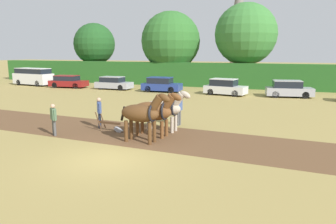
{
  "coord_description": "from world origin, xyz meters",
  "views": [
    {
      "loc": [
        6.78,
        -10.89,
        4.28
      ],
      "look_at": [
        0.67,
        4.94,
        1.1
      ],
      "focal_mm": 35.0,
      "sensor_mm": 36.0,
      "label": 1
    }
  ],
  "objects_px": {
    "farmer_at_plow": "(99,110)",
    "parked_car_center_left": "(113,83)",
    "tree_left": "(171,41)",
    "farmer_beside_team": "(179,107)",
    "parked_van": "(33,76)",
    "plow": "(112,125)",
    "parked_car_right": "(289,89)",
    "draft_horse_trail_left": "(164,108)",
    "farmer_onlooker_left": "(53,117)",
    "parked_car_center_right": "(225,87)",
    "church_spire": "(238,19)",
    "tree_center_left": "(246,34)",
    "parked_car_center": "(161,85)",
    "draft_horse_lead_right": "(154,111)",
    "parked_car_left": "(68,82)",
    "tree_far_left": "(94,44)",
    "draft_horse_lead_left": "(142,113)"
  },
  "relations": [
    {
      "from": "parked_car_center_left",
      "to": "parked_car_left",
      "type": "bearing_deg",
      "value": -176.18
    },
    {
      "from": "farmer_at_plow",
      "to": "parked_car_center_left",
      "type": "distance_m",
      "value": 18.94
    },
    {
      "from": "church_spire",
      "to": "parked_car_left",
      "type": "height_order",
      "value": "church_spire"
    },
    {
      "from": "tree_center_left",
      "to": "parked_car_center",
      "type": "relative_size",
      "value": 2.37
    },
    {
      "from": "farmer_onlooker_left",
      "to": "church_spire",
      "type": "bearing_deg",
      "value": 35.33
    },
    {
      "from": "draft_horse_trail_left",
      "to": "farmer_onlooker_left",
      "type": "distance_m",
      "value": 5.71
    },
    {
      "from": "parked_van",
      "to": "draft_horse_lead_right",
      "type": "bearing_deg",
      "value": -29.88
    },
    {
      "from": "draft_horse_lead_right",
      "to": "parked_car_left",
      "type": "height_order",
      "value": "draft_horse_lead_right"
    },
    {
      "from": "plow",
      "to": "parked_car_left",
      "type": "distance_m",
      "value": 23.11
    },
    {
      "from": "tree_far_left",
      "to": "plow",
      "type": "relative_size",
      "value": 5.14
    },
    {
      "from": "farmer_beside_team",
      "to": "draft_horse_lead_left",
      "type": "bearing_deg",
      "value": -87.89
    },
    {
      "from": "tree_left",
      "to": "church_spire",
      "type": "distance_m",
      "value": 26.87
    },
    {
      "from": "plow",
      "to": "parked_car_center_right",
      "type": "bearing_deg",
      "value": 83.75
    },
    {
      "from": "draft_horse_lead_right",
      "to": "church_spire",
      "type": "bearing_deg",
      "value": 97.81
    },
    {
      "from": "draft_horse_lead_left",
      "to": "parked_car_center_right",
      "type": "height_order",
      "value": "draft_horse_lead_left"
    },
    {
      "from": "tree_left",
      "to": "farmer_at_plow",
      "type": "xyz_separation_m",
      "value": [
        5.16,
        -24.99,
        -4.51
      ]
    },
    {
      "from": "farmer_onlooker_left",
      "to": "parked_car_center",
      "type": "distance_m",
      "value": 18.93
    },
    {
      "from": "draft_horse_lead_left",
      "to": "farmer_onlooker_left",
      "type": "relative_size",
      "value": 1.63
    },
    {
      "from": "parked_van",
      "to": "parked_car_right",
      "type": "relative_size",
      "value": 1.24
    },
    {
      "from": "parked_car_center",
      "to": "farmer_onlooker_left",
      "type": "bearing_deg",
      "value": -87.46
    },
    {
      "from": "tree_center_left",
      "to": "farmer_beside_team",
      "type": "relative_size",
      "value": 5.46
    },
    {
      "from": "tree_center_left",
      "to": "farmer_onlooker_left",
      "type": "bearing_deg",
      "value": -101.47
    },
    {
      "from": "farmer_at_plow",
      "to": "parked_car_right",
      "type": "bearing_deg",
      "value": 22.6
    },
    {
      "from": "plow",
      "to": "farmer_beside_team",
      "type": "relative_size",
      "value": 0.88
    },
    {
      "from": "tree_left",
      "to": "farmer_beside_team",
      "type": "bearing_deg",
      "value": -68.22
    },
    {
      "from": "draft_horse_lead_right",
      "to": "parked_car_right",
      "type": "height_order",
      "value": "draft_horse_lead_right"
    },
    {
      "from": "church_spire",
      "to": "parked_car_right",
      "type": "bearing_deg",
      "value": -72.84
    },
    {
      "from": "parked_van",
      "to": "parked_car_center_left",
      "type": "relative_size",
      "value": 1.33
    },
    {
      "from": "tree_center_left",
      "to": "parked_car_right",
      "type": "bearing_deg",
      "value": -56.82
    },
    {
      "from": "tree_left",
      "to": "parked_car_right",
      "type": "relative_size",
      "value": 2.09
    },
    {
      "from": "farmer_beside_team",
      "to": "parked_car_center",
      "type": "relative_size",
      "value": 0.43
    },
    {
      "from": "parked_van",
      "to": "parked_car_center_left",
      "type": "distance_m",
      "value": 11.65
    },
    {
      "from": "tree_far_left",
      "to": "parked_car_center_left",
      "type": "height_order",
      "value": "tree_far_left"
    },
    {
      "from": "farmer_beside_team",
      "to": "parked_car_center_right",
      "type": "distance_m",
      "value": 14.31
    },
    {
      "from": "tree_far_left",
      "to": "parked_car_right",
      "type": "distance_m",
      "value": 28.31
    },
    {
      "from": "parked_car_left",
      "to": "parked_car_center_left",
      "type": "xyz_separation_m",
      "value": [
        5.92,
        0.37,
        -0.01
      ]
    },
    {
      "from": "church_spire",
      "to": "parked_car_right",
      "type": "distance_m",
      "value": 36.85
    },
    {
      "from": "tree_left",
      "to": "parked_car_center",
      "type": "xyz_separation_m",
      "value": [
        2.13,
        -8.43,
        -4.77
      ]
    },
    {
      "from": "tree_far_left",
      "to": "church_spire",
      "type": "height_order",
      "value": "church_spire"
    },
    {
      "from": "parked_car_right",
      "to": "parked_van",
      "type": "bearing_deg",
      "value": 169.88
    },
    {
      "from": "church_spire",
      "to": "draft_horse_lead_right",
      "type": "distance_m",
      "value": 52.62
    },
    {
      "from": "parked_car_center_left",
      "to": "draft_horse_lead_left",
      "type": "bearing_deg",
      "value": -55.87
    },
    {
      "from": "parked_van",
      "to": "parked_car_center_left",
      "type": "height_order",
      "value": "parked_van"
    },
    {
      "from": "parked_car_center_right",
      "to": "farmer_beside_team",
      "type": "bearing_deg",
      "value": -80.55
    },
    {
      "from": "parked_van",
      "to": "parked_car_center",
      "type": "bearing_deg",
      "value": 4.92
    },
    {
      "from": "draft_horse_trail_left",
      "to": "tree_center_left",
      "type": "bearing_deg",
      "value": 91.29
    },
    {
      "from": "tree_far_left",
      "to": "farmer_at_plow",
      "type": "relative_size",
      "value": 4.75
    },
    {
      "from": "plow",
      "to": "parked_car_right",
      "type": "relative_size",
      "value": 0.36
    },
    {
      "from": "plow",
      "to": "parked_van",
      "type": "bearing_deg",
      "value": 144.13
    },
    {
      "from": "tree_far_left",
      "to": "farmer_onlooker_left",
      "type": "height_order",
      "value": "tree_far_left"
    }
  ]
}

